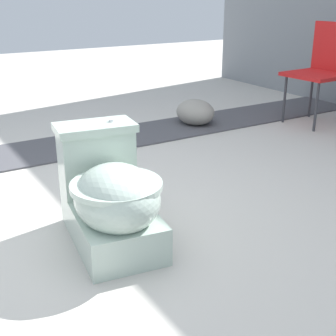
# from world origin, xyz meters

# --- Properties ---
(ground_plane) EXTENTS (14.00, 14.00, 0.00)m
(ground_plane) POSITION_xyz_m (0.00, 0.00, 0.00)
(ground_plane) COLOR beige
(gravel_strip) EXTENTS (0.56, 8.00, 0.01)m
(gravel_strip) POSITION_xyz_m (-1.23, 0.50, 0.01)
(gravel_strip) COLOR #4C4C51
(gravel_strip) RESTS_ON ground
(toilet) EXTENTS (0.68, 0.46, 0.52)m
(toilet) POSITION_xyz_m (0.20, -0.11, 0.22)
(toilet) COLOR #B2C6B7
(toilet) RESTS_ON ground
(folding_chair_left) EXTENTS (0.46, 0.46, 0.83)m
(folding_chair_left) POSITION_xyz_m (-0.76, 2.32, 0.51)
(folding_chair_left) COLOR red
(folding_chair_left) RESTS_ON ground
(boulder_near) EXTENTS (0.40, 0.35, 0.21)m
(boulder_near) POSITION_xyz_m (-1.26, 1.35, 0.11)
(boulder_near) COLOR gray
(boulder_near) RESTS_ON ground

